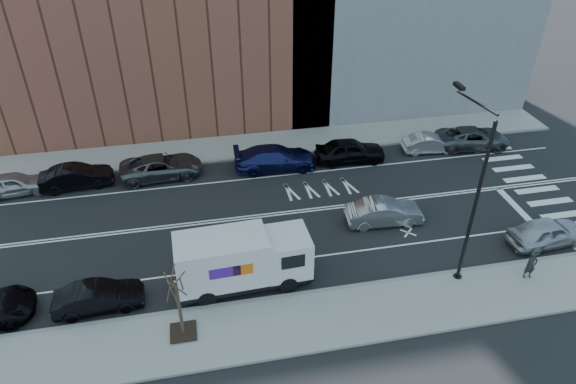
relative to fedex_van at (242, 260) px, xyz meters
name	(u,v)px	position (x,y,z in m)	size (l,w,h in m)	color
ground	(295,212)	(3.90, 5.60, -1.62)	(120.00, 120.00, 0.00)	black
sidewalk_near	(334,318)	(3.90, -3.20, -1.55)	(44.00, 3.60, 0.15)	gray
sidewalk_far	(271,144)	(3.90, 14.40, -1.55)	(44.00, 3.60, 0.15)	gray
curb_near	(324,291)	(3.90, -1.40, -1.54)	(44.00, 0.25, 0.17)	gray
curb_far	(275,155)	(3.90, 12.60, -1.54)	(44.00, 0.25, 0.17)	gray
crosswalk	(531,184)	(19.90, 5.60, -1.62)	(3.00, 14.00, 0.01)	white
road_markings	(295,212)	(3.90, 5.60, -1.62)	(40.00, 8.60, 0.01)	white
streetlight	(472,192)	(10.90, -1.31, 3.46)	(0.44, 4.02, 9.34)	black
street_tree	(180,313)	(-3.10, -2.80, -0.17)	(1.20, 1.20, 3.75)	black
fedex_van	(242,260)	(0.00, 0.00, 0.00)	(6.85, 2.63, 3.09)	black
far_parked_a	(13,184)	(-13.37, 11.12, -0.90)	(1.71, 4.24, 1.45)	#AEAEB3
far_parked_b	(76,177)	(-9.53, 11.18, -0.87)	(1.59, 4.57, 1.51)	black
far_parked_c	(161,167)	(-4.10, 11.40, -0.87)	(2.51, 5.44, 1.51)	#4D5155
far_parked_d	(275,158)	(3.62, 10.93, -0.80)	(2.30, 5.67, 1.64)	navy
far_parked_e	(350,151)	(8.97, 10.91, -0.78)	(1.98, 4.92, 1.68)	black
far_parked_f	(430,143)	(15.10, 11.10, -0.96)	(1.41, 4.04, 1.33)	#BAB9BF
far_parked_g	(473,138)	(18.52, 11.14, -0.88)	(2.47, 5.37, 1.49)	#494C50
driving_sedan	(384,212)	(8.80, 3.54, -0.88)	(1.57, 4.52, 1.49)	#999A9E
near_parked_rear_a	(99,297)	(-6.98, -0.29, -0.93)	(1.46, 4.18, 1.38)	black
near_parked_front	(548,232)	(17.06, -0.08, -0.84)	(1.84, 4.56, 1.55)	#B6B6BB
pedestrian	(531,265)	(14.40, -2.53, -0.67)	(0.58, 0.38, 1.60)	black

